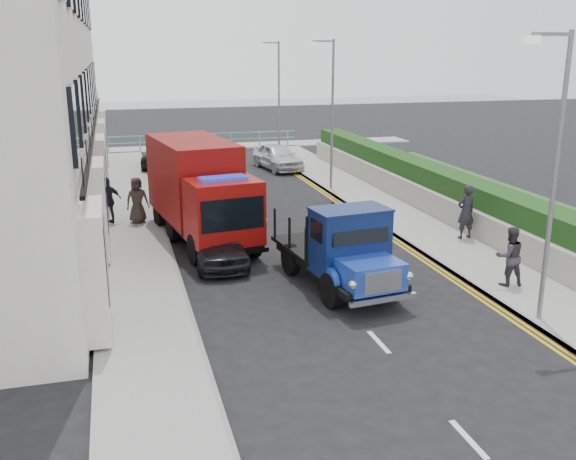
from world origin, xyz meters
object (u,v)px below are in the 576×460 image
Objects in this scene: lamp_far at (277,92)px; red_lorry at (199,189)px; parked_car_front at (217,242)px; bedford_lorry at (347,254)px; lamp_near at (552,164)px; pedestrian_east_near at (466,212)px; lamp_mid at (330,106)px.

lamp_far is 18.12m from red_lorry.
lamp_far is 1.77× the size of parked_car_front.
lamp_far is 23.27m from bedford_lorry.
lamp_near is 10.21m from parked_car_front.
lamp_far is (0.00, 26.00, 0.00)m from lamp_near.
parked_car_front is at bearing -95.69° from red_lorry.
red_lorry is at bearing 93.46° from parked_car_front.
parked_car_front is (-3.07, 3.54, -0.44)m from bedford_lorry.
bedford_lorry is 7.04m from red_lorry.
bedford_lorry is at bearing -99.51° from lamp_far.
lamp_near is at bearing -47.35° from bedford_lorry.
red_lorry is 3.58× the size of pedestrian_east_near.
lamp_mid is 1.01× the size of red_lorry.
red_lorry is (-7.03, -16.56, -2.14)m from lamp_far.
red_lorry is 9.39m from pedestrian_east_near.
lamp_mid is at bearing 90.00° from lamp_near.
pedestrian_east_near is (8.81, -0.04, 0.41)m from parked_car_front.
lamp_near is at bearing -62.23° from red_lorry.
lamp_near is 1.32× the size of bedford_lorry.
lamp_far is 20.70m from parked_car_front.
lamp_far is at bearing 73.35° from bedford_lorry.
parked_car_front is at bearing 123.77° from bedford_lorry.
pedestrian_east_near is (1.92, -9.27, -2.91)m from lamp_mid.
lamp_near is 7.58m from pedestrian_east_near.
lamp_near reaches higher than bedford_lorry.
lamp_mid and lamp_far have the same top height.
pedestrian_east_near is (5.74, 3.51, -0.03)m from bedford_lorry.
lamp_mid is at bearing -90.00° from lamp_far.
lamp_mid is 9.91m from pedestrian_east_near.
bedford_lorry is (-3.81, -12.78, -2.89)m from lamp_mid.
lamp_far is 3.63× the size of pedestrian_east_near.
lamp_mid is 11.99m from parked_car_front.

